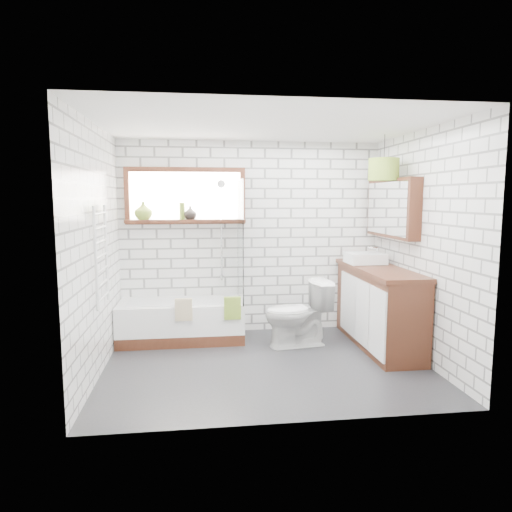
{
  "coord_description": "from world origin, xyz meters",
  "views": [
    {
      "loc": [
        -0.7,
        -4.65,
        1.77
      ],
      "look_at": [
        -0.08,
        0.25,
        1.14
      ],
      "focal_mm": 32.0,
      "sensor_mm": 36.0,
      "label": 1
    }
  ],
  "objects": [
    {
      "name": "floor",
      "position": [
        0.0,
        0.0,
        -0.01
      ],
      "size": [
        3.4,
        2.6,
        0.01
      ],
      "primitive_type": "cube",
      "color": "#232327",
      "rests_on": "ground"
    },
    {
      "name": "ceiling",
      "position": [
        0.0,
        0.0,
        2.5
      ],
      "size": [
        3.4,
        2.6,
        0.01
      ],
      "primitive_type": "cube",
      "color": "white",
      "rests_on": "ground"
    },
    {
      "name": "wall_back",
      "position": [
        0.0,
        1.3,
        1.25
      ],
      "size": [
        3.4,
        0.01,
        2.5
      ],
      "primitive_type": "cube",
      "color": "white",
      "rests_on": "ground"
    },
    {
      "name": "wall_front",
      "position": [
        0.0,
        -1.3,
        1.25
      ],
      "size": [
        3.4,
        0.01,
        2.5
      ],
      "primitive_type": "cube",
      "color": "white",
      "rests_on": "ground"
    },
    {
      "name": "wall_left",
      "position": [
        -1.7,
        0.0,
        1.25
      ],
      "size": [
        0.01,
        2.6,
        2.5
      ],
      "primitive_type": "cube",
      "color": "white",
      "rests_on": "ground"
    },
    {
      "name": "wall_right",
      "position": [
        1.7,
        0.0,
        1.25
      ],
      "size": [
        0.01,
        2.6,
        2.5
      ],
      "primitive_type": "cube",
      "color": "white",
      "rests_on": "ground"
    },
    {
      "name": "window",
      "position": [
        -0.85,
        1.26,
        1.8
      ],
      "size": [
        1.52,
        0.16,
        0.68
      ],
      "primitive_type": "cube",
      "color": "#36180F",
      "rests_on": "wall_back"
    },
    {
      "name": "towel_radiator",
      "position": [
        -1.66,
        0.0,
        1.2
      ],
      "size": [
        0.06,
        0.52,
        1.0
      ],
      "primitive_type": "cube",
      "color": "white",
      "rests_on": "wall_left"
    },
    {
      "name": "mirror_cabinet",
      "position": [
        1.62,
        0.6,
        1.65
      ],
      "size": [
        0.16,
        1.2,
        0.7
      ],
      "primitive_type": "cube",
      "color": "#36180F",
      "rests_on": "wall_right"
    },
    {
      "name": "shower_riser",
      "position": [
        -0.4,
        1.26,
        1.35
      ],
      "size": [
        0.02,
        0.02,
        1.3
      ],
      "primitive_type": "cylinder",
      "color": "silver",
      "rests_on": "wall_back"
    },
    {
      "name": "bathtub",
      "position": [
        -0.93,
        0.96,
        0.25
      ],
      "size": [
        1.53,
        0.67,
        0.49
      ],
      "primitive_type": "cube",
      "color": "white",
      "rests_on": "floor"
    },
    {
      "name": "shower_screen",
      "position": [
        -0.18,
        0.96,
        1.24
      ],
      "size": [
        0.02,
        0.72,
        1.5
      ],
      "primitive_type": "cube",
      "color": "white",
      "rests_on": "bathtub"
    },
    {
      "name": "towel_green",
      "position": [
        -0.31,
        0.63,
        0.47
      ],
      "size": [
        0.2,
        0.05,
        0.27
      ],
      "primitive_type": "cube",
      "color": "olive",
      "rests_on": "bathtub"
    },
    {
      "name": "towel_beige",
      "position": [
        -0.88,
        0.63,
        0.47
      ],
      "size": [
        0.2,
        0.05,
        0.26
      ],
      "primitive_type": "cube",
      "color": "#C0B285",
      "rests_on": "bathtub"
    },
    {
      "name": "vanity",
      "position": [
        1.43,
        0.45,
        0.48
      ],
      "size": [
        0.54,
        1.68,
        0.96
      ],
      "primitive_type": "cube",
      "color": "#36180F",
      "rests_on": "floor"
    },
    {
      "name": "basin",
      "position": [
        1.37,
        0.78,
        1.03
      ],
      "size": [
        0.45,
        0.39,
        0.13
      ],
      "primitive_type": "cube",
      "color": "white",
      "rests_on": "vanity"
    },
    {
      "name": "tap",
      "position": [
        1.53,
        0.78,
        1.08
      ],
      "size": [
        0.03,
        0.03,
        0.14
      ],
      "primitive_type": "cylinder",
      "rotation": [
        0.0,
        0.0,
        -0.03
      ],
      "color": "silver",
      "rests_on": "vanity"
    },
    {
      "name": "toilet",
      "position": [
        0.47,
        0.57,
        0.4
      ],
      "size": [
        0.56,
        0.84,
        0.79
      ],
      "primitive_type": "imported",
      "rotation": [
        0.0,
        0.0,
        -1.42
      ],
      "color": "white",
      "rests_on": "floor"
    },
    {
      "name": "vase_olive",
      "position": [
        -1.38,
        1.23,
        1.6
      ],
      "size": [
        0.29,
        0.29,
        0.23
      ],
      "primitive_type": "imported",
      "rotation": [
        0.0,
        0.0,
        0.37
      ],
      "color": "olive",
      "rests_on": "window"
    },
    {
      "name": "vase_dark",
      "position": [
        -0.8,
        1.23,
        1.57
      ],
      "size": [
        0.21,
        0.21,
        0.17
      ],
      "primitive_type": "imported",
      "rotation": [
        0.0,
        0.0,
        -0.28
      ],
      "color": "black",
      "rests_on": "window"
    },
    {
      "name": "bottle",
      "position": [
        -0.9,
        1.23,
        1.59
      ],
      "size": [
        0.08,
        0.08,
        0.22
      ],
      "primitive_type": "cylinder",
      "rotation": [
        0.0,
        0.0,
        0.16
      ],
      "color": "olive",
      "rests_on": "window"
    },
    {
      "name": "pendant",
      "position": [
        1.45,
        0.48,
        2.1
      ],
      "size": [
        0.35,
        0.35,
        0.26
      ],
      "primitive_type": "cylinder",
      "color": "olive",
      "rests_on": "ceiling"
    }
  ]
}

